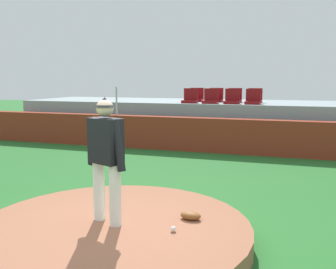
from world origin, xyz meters
TOP-DOWN VIEW (x-y plane):
  - ground_plane at (0.00, 0.00)m, footprint 60.00×60.00m
  - pitchers_mound at (0.00, 0.00)m, footprint 3.78×3.78m
  - pitcher at (-0.10, 0.03)m, footprint 0.72×0.41m
  - baseball at (0.86, 0.01)m, footprint 0.07×0.07m
  - fielding_glove at (0.97, 0.50)m, footprint 0.32×0.23m
  - brick_barrier at (0.00, 6.91)m, footprint 17.62×0.40m
  - fence_post_left at (-3.28, 6.91)m, footprint 0.06×0.06m
  - bleacher_platform at (0.00, 9.27)m, footprint 15.12×3.46m
  - stadium_chair_0 at (-1.07, 8.08)m, footprint 0.48×0.44m
  - stadium_chair_1 at (-0.34, 8.06)m, footprint 0.48×0.44m
  - stadium_chair_2 at (0.37, 8.07)m, footprint 0.48×0.44m
  - stadium_chair_3 at (1.05, 8.09)m, footprint 0.48×0.44m
  - stadium_chair_4 at (-1.06, 8.97)m, footprint 0.48×0.44m
  - stadium_chair_5 at (-0.34, 8.99)m, footprint 0.48×0.44m
  - stadium_chair_6 at (0.33, 8.95)m, footprint 0.48×0.44m
  - stadium_chair_7 at (1.04, 8.94)m, footprint 0.48×0.44m

SIDE VIEW (x-z plane):
  - ground_plane at x=0.00m, z-range 0.00..0.00m
  - pitchers_mound at x=0.00m, z-range 0.00..0.27m
  - baseball at x=0.86m, z-range 0.27..0.35m
  - fielding_glove at x=0.97m, z-range 0.27..0.38m
  - brick_barrier at x=0.00m, z-range 0.00..1.06m
  - bleacher_platform at x=0.00m, z-range 0.00..1.44m
  - pitcher at x=-0.10m, z-range 0.41..2.14m
  - fence_post_left at x=-3.28m, z-range 1.06..1.99m
  - stadium_chair_0 at x=-1.07m, z-range 1.34..1.84m
  - stadium_chair_1 at x=-0.34m, z-range 1.34..1.84m
  - stadium_chair_2 at x=0.37m, z-range 1.34..1.84m
  - stadium_chair_3 at x=1.05m, z-range 1.34..1.84m
  - stadium_chair_4 at x=-1.06m, z-range 1.34..1.84m
  - stadium_chair_5 at x=-0.34m, z-range 1.34..1.84m
  - stadium_chair_6 at x=0.33m, z-range 1.34..1.84m
  - stadium_chair_7 at x=1.04m, z-range 1.34..1.84m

